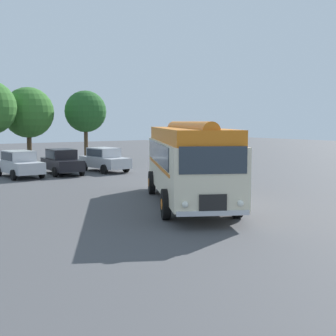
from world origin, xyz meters
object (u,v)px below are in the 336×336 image
(car_near_left, at_px, (19,164))
(car_mid_right, at_px, (104,159))
(vintage_bus, at_px, (188,159))
(car_mid_left, at_px, (62,162))

(car_near_left, xyz_separation_m, car_mid_right, (5.91, -0.00, 0.00))
(car_near_left, bearing_deg, vintage_bus, -77.12)
(car_near_left, bearing_deg, car_mid_left, 0.81)
(vintage_bus, bearing_deg, car_mid_left, 91.21)
(vintage_bus, height_order, car_mid_right, vintage_bus)
(car_near_left, distance_m, car_mid_left, 2.81)
(car_near_left, xyz_separation_m, car_mid_left, (2.81, 0.04, 0.00))
(vintage_bus, xyz_separation_m, car_near_left, (-3.10, 13.53, -1.05))
(vintage_bus, bearing_deg, car_mid_right, 78.27)
(car_mid_right, bearing_deg, vintage_bus, -101.73)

